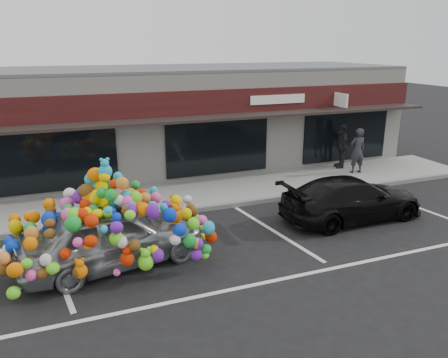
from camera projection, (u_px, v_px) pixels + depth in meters
name	position (u px, v px, depth m)	size (l,w,h in m)	color
ground	(184.00, 250.00, 11.62)	(90.00, 90.00, 0.00)	black
shop_building	(127.00, 120.00, 18.51)	(24.00, 7.20, 4.31)	silver
sidewalk	(152.00, 199.00, 15.17)	(26.00, 3.00, 0.15)	gray
kerb	(162.00, 214.00, 13.83)	(26.00, 0.18, 0.16)	slate
parking_stripe_left	(56.00, 267.00, 10.70)	(0.12, 4.40, 0.01)	silver
parking_stripe_mid	(274.00, 231.00, 12.77)	(0.12, 4.40, 0.01)	silver
parking_stripe_right	(418.00, 207.00, 14.63)	(0.12, 4.40, 0.01)	silver
lane_line	(293.00, 277.00, 10.26)	(14.00, 0.12, 0.01)	silver
toy_car	(112.00, 229.00, 10.60)	(3.26, 5.09, 2.80)	#A3ABAE
black_sedan	(352.00, 199.00, 13.49)	(4.60, 1.87, 1.33)	black
pedestrian_a	(357.00, 151.00, 17.82)	(0.68, 0.45, 1.86)	black
pedestrian_c	(342.00, 145.00, 18.59)	(0.47, 1.14, 1.94)	#2A272D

